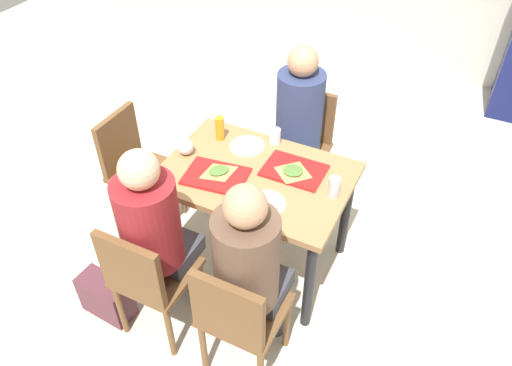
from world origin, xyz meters
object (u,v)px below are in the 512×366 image
paper_plate_center (247,146)px  condiment_bottle (220,128)px  chair_near_left (146,276)px  plastic_cup_a (275,136)px  tray_red_far (294,170)px  plastic_cup_b (234,203)px  paper_plate_near_edge (266,203)px  foil_bundle (186,147)px  person_in_brown_jacket (250,264)px  chair_left_end (134,162)px  handbag (106,297)px  person_far_side (297,120)px  chair_near_right (238,316)px  pizza_slice_a (219,171)px  main_table (256,187)px  soda_can (334,187)px  person_in_red (155,227)px  pizza_slice_b (293,171)px  chair_far_side (303,139)px  tray_red_near (216,176)px

paper_plate_center → condiment_bottle: bearing=180.0°
chair_near_left → plastic_cup_a: bearing=77.2°
tray_red_far → plastic_cup_b: plastic_cup_b is taller
paper_plate_near_edge → foil_bundle: (-0.64, 0.19, 0.05)m
person_in_brown_jacket → condiment_bottle: bearing=127.2°
chair_left_end → plastic_cup_a: size_ratio=8.68×
handbag → person_far_side: bearing=66.1°
chair_near_right → handbag: bearing=-178.9°
chair_left_end → paper_plate_near_edge: (1.11, -0.21, 0.25)m
paper_plate_near_edge → pizza_slice_a: 0.37m
person_in_brown_jacket → condiment_bottle: person_in_brown_jacket is taller
pizza_slice_a → plastic_cup_b: plastic_cup_b is taller
tray_red_far → condiment_bottle: 0.57m
main_table → soda_can: size_ratio=9.11×
person_in_red → paper_plate_center: size_ratio=5.81×
tray_red_far → paper_plate_center: 0.37m
chair_near_left → handbag: chair_near_left is taller
main_table → chair_left_end: 0.95m
paper_plate_near_edge → plastic_cup_b: size_ratio=2.20×
chair_near_right → pizza_slice_b: (-0.08, 0.85, 0.27)m
person_in_brown_jacket → person_far_side: (-0.28, 1.26, 0.00)m
paper_plate_center → condiment_bottle: 0.21m
tray_red_far → chair_far_side: bearing=106.6°
chair_near_left → soda_can: 1.13m
soda_can → handbag: soda_can is taller
tray_red_near → plastic_cup_b: size_ratio=3.60×
main_table → condiment_bottle: bearing=149.6°
soda_can → chair_near_right: bearing=-103.9°
person_in_brown_jacket → soda_can: bearing=73.3°
chair_left_end → person_in_red: person_in_red is taller
paper_plate_near_edge → foil_bundle: bearing=163.2°
person_in_red → paper_plate_near_edge: bearing=43.1°
plastic_cup_b → condiment_bottle: (-0.39, 0.54, 0.03)m
chair_near_right → paper_plate_center: size_ratio=3.95×
paper_plate_near_edge → person_in_brown_jacket: bearing=-75.1°
condiment_bottle → handbag: size_ratio=0.50×
soda_can → pizza_slice_a: bearing=-169.2°
condiment_bottle → person_in_brown_jacket: bearing=-52.8°
person_far_side → condiment_bottle: person_far_side is taller
person_in_brown_jacket → pizza_slice_b: person_in_brown_jacket is taller
chair_near_left → person_in_brown_jacket: (0.56, 0.14, 0.25)m
paper_plate_center → main_table: bearing=-51.9°
tray_red_near → handbag: size_ratio=1.12×
chair_near_left → chair_near_right: size_ratio=1.00×
paper_plate_center → soda_can: bearing=-16.8°
chair_near_right → main_table: bearing=109.9°
chair_near_left → plastic_cup_b: chair_near_left is taller
paper_plate_near_edge → plastic_cup_b: (-0.14, -0.12, 0.05)m
person_in_brown_jacket → plastic_cup_a: person_in_brown_jacket is taller
person_in_brown_jacket → person_far_side: 1.29m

